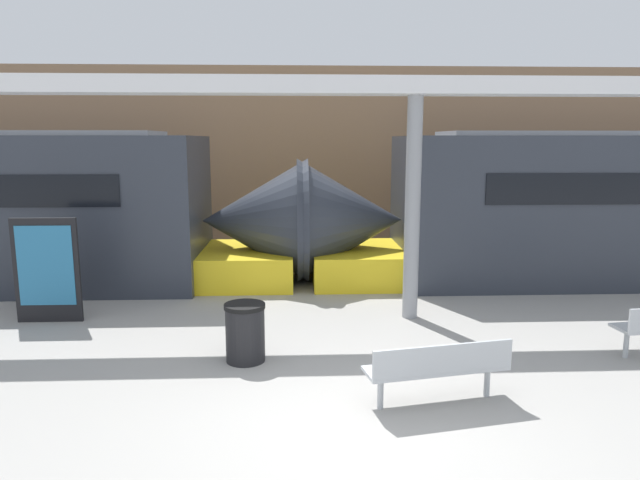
# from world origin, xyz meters

# --- Properties ---
(ground_plane) EXTENTS (60.00, 60.00, 0.00)m
(ground_plane) POSITION_xyz_m (0.00, 0.00, 0.00)
(ground_plane) COLOR #9E9B96
(station_wall) EXTENTS (56.00, 0.20, 5.00)m
(station_wall) POSITION_xyz_m (0.00, 10.42, 2.50)
(station_wall) COLOR #937051
(station_wall) RESTS_ON ground_plane
(bench_near) EXTENTS (1.73, 0.75, 0.77)m
(bench_near) POSITION_xyz_m (1.05, 0.50, 0.48)
(bench_near) COLOR #ADB2B7
(bench_near) RESTS_ON ground_plane
(trash_bin) EXTENTS (0.56, 0.56, 0.81)m
(trash_bin) POSITION_xyz_m (-1.27, 1.95, 0.41)
(trash_bin) COLOR black
(trash_bin) RESTS_ON ground_plane
(poster_board) EXTENTS (1.07, 0.07, 1.76)m
(poster_board) POSITION_xyz_m (-4.69, 3.82, 0.89)
(poster_board) COLOR black
(poster_board) RESTS_ON ground_plane
(support_column_near) EXTENTS (0.26, 0.26, 3.74)m
(support_column_near) POSITION_xyz_m (1.40, 3.82, 1.87)
(support_column_near) COLOR gray
(support_column_near) RESTS_ON ground_plane
(canopy_beam) EXTENTS (28.00, 0.60, 0.28)m
(canopy_beam) POSITION_xyz_m (1.40, 3.82, 3.88)
(canopy_beam) COLOR silver
(canopy_beam) RESTS_ON support_column_near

